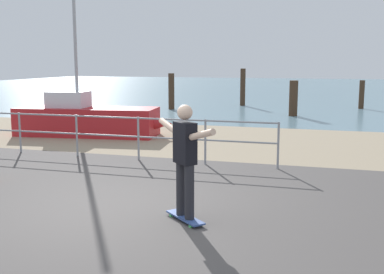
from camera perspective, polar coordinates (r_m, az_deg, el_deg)
ground_plane at (r=6.84m, az=-12.00°, el=-11.11°), size 24.00×10.00×0.04m
beach_strip at (r=14.17m, az=3.60°, el=-0.43°), size 24.00×6.00×0.04m
sea_surface at (r=41.80m, az=12.34°, el=5.68°), size 72.00×50.00×0.04m
railing_fence at (r=11.57m, az=-10.21°, el=0.79°), size 8.23×0.05×1.05m
sailboat at (r=15.26m, az=-11.94°, el=2.08°), size 5.04×1.92×5.66m
skateboard at (r=7.06m, az=-0.83°, el=-9.67°), size 0.73×0.68×0.08m
skateboarder at (r=6.81m, az=-0.85°, el=-2.09°), size 1.14×1.03×1.65m
groyne_post_0 at (r=23.16m, az=-2.50°, el=5.49°), size 0.29×0.29×1.77m
groyne_post_1 at (r=25.24m, az=6.12°, el=5.96°), size 0.27×0.27×1.96m
groyne_post_2 at (r=20.74m, az=12.10°, el=4.55°), size 0.37×0.37×1.53m
groyne_post_3 at (r=24.88m, az=19.72°, el=4.81°), size 0.26×0.26×1.42m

